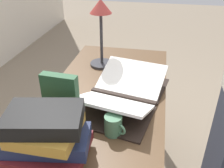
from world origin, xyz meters
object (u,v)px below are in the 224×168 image
Objects in this scene: book_standing_upright at (61,103)px; coffee_mug at (113,125)px; open_book at (123,93)px; book_stack_tall at (47,137)px; reading_lamp at (101,20)px.

book_standing_upright is 0.23m from coffee_mug.
book_stack_tall is (-0.45, 0.20, 0.07)m from open_book.
book_standing_upright reaches higher than book_stack_tall.
open_book is 2.44× the size of book_standing_upright.
book_standing_upright is (-0.27, 0.21, 0.10)m from open_book.
reading_lamp is 4.34× the size of coffee_mug.
coffee_mug is at bearing -167.72° from open_book.
open_book is 0.36m from book_standing_upright.
open_book is at bearing 0.71° from coffee_mug.
coffee_mug is (-0.64, -0.20, -0.25)m from reading_lamp.
book_stack_tall is at bearing 167.83° from open_book.
book_standing_upright is at bearing 91.69° from coffee_mug.
book_stack_tall is 0.75× the size of reading_lamp.
open_book is 0.50m from book_stack_tall.
reading_lamp is 0.71m from coffee_mug.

